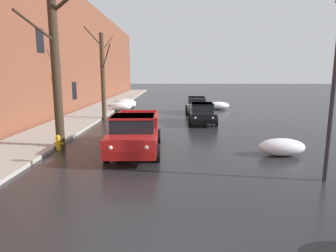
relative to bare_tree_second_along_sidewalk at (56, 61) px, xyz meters
name	(u,v)px	position (x,y,z in m)	size (l,w,h in m)	color
left_sidewalk_slab	(78,120)	(-1.85, 8.14, -3.96)	(3.26, 80.00, 0.15)	#A8A399
brick_townhouse_facade	(44,45)	(-3.98, 8.14, 1.43)	(0.63, 80.00, 10.95)	brown
snow_bank_near_corner_left	(122,105)	(-0.04, 16.75, -3.76)	(2.85, 1.46, 0.58)	white
snow_bank_along_left_kerb	(282,147)	(9.96, -0.96, -3.68)	(1.98, 1.01, 0.75)	white
snow_bank_mid_block_left	(124,103)	(0.07, 17.57, -3.62)	(2.36, 1.33, 0.86)	white
snow_bank_along_right_kerb	(122,107)	(0.42, 14.33, -3.67)	(1.92, 1.16, 0.78)	white
snow_bank_far_right_pile	(218,106)	(9.71, 15.51, -3.66)	(2.10, 1.39, 0.76)	white
bare_tree_second_along_sidewalk	(56,61)	(0.00, 0.00, 0.00)	(2.25, 3.39, 7.65)	#382B1E
bare_tree_mid_block	(103,75)	(-0.02, 8.82, -0.68)	(1.82, 2.51, 6.65)	#423323
pickup_truck_red_approaching_near_lane	(135,133)	(3.54, -0.51, -3.16)	(2.40, 5.48, 1.76)	red
sedan_black_parked_kerbside_close	(202,113)	(7.31, 7.36, -3.29)	(2.06, 4.04, 1.42)	black
sedan_grey_parked_kerbside_mid	(197,105)	(7.34, 12.86, -3.29)	(2.02, 3.94, 1.42)	slate
fire_hydrant	(58,142)	(-0.06, -0.17, -3.68)	(0.42, 0.22, 0.71)	gold
street_lamp_post	(334,83)	(10.26, -3.99, -0.83)	(0.44, 0.24, 5.71)	#28282D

